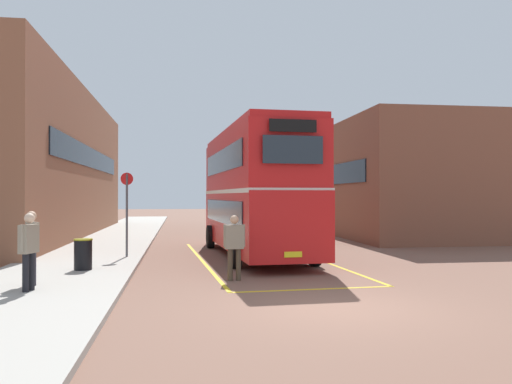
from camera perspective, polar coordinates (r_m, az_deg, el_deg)
The scene contains 12 objects.
ground_plane at distance 25.18m, azimuth -0.94°, elevation -5.64°, with size 135.60×135.60×0.00m, color brown.
sidewalk_left at distance 27.56m, azimuth -15.17°, elevation -5.02°, with size 4.00×57.60×0.14m, color #A39E93.
brick_building_left at distance 31.77m, azimuth -23.51°, elevation 2.70°, with size 6.96×25.63×8.00m.
depot_building_right at distance 31.73m, azimuth 15.89°, elevation 1.20°, with size 8.62×13.64×6.36m.
double_decker_bus at distance 20.17m, azimuth -0.15°, elevation 0.22°, with size 3.36×10.88×4.75m.
single_deck_bus at distance 41.26m, azimuth 1.21°, elevation -1.33°, with size 2.96×8.76×3.02m.
pedestrian_boarding at distance 14.31m, azimuth -2.36°, elevation -5.47°, with size 0.59×0.25×1.76m.
pedestrian_waiting_near at distance 13.01m, azimuth -23.34°, elevation -5.33°, with size 0.36×0.56×1.76m.
pedestrian_waiting_far at distance 13.85m, azimuth -23.04°, elevation -4.97°, with size 0.42×0.55×1.78m.
litter_bin at distance 16.22m, azimuth -18.18°, elevation -6.40°, with size 0.54×0.54×0.90m.
bus_stop_sign at distance 19.22m, azimuth -13.78°, elevation -1.54°, with size 0.43×0.16×2.97m.
bay_marking_yellow at distance 18.37m, azimuth 0.90°, elevation -7.57°, with size 5.04×13.00×0.01m.
Camera 1 is at (-3.17, -10.47, 2.29)m, focal length 37.03 mm.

